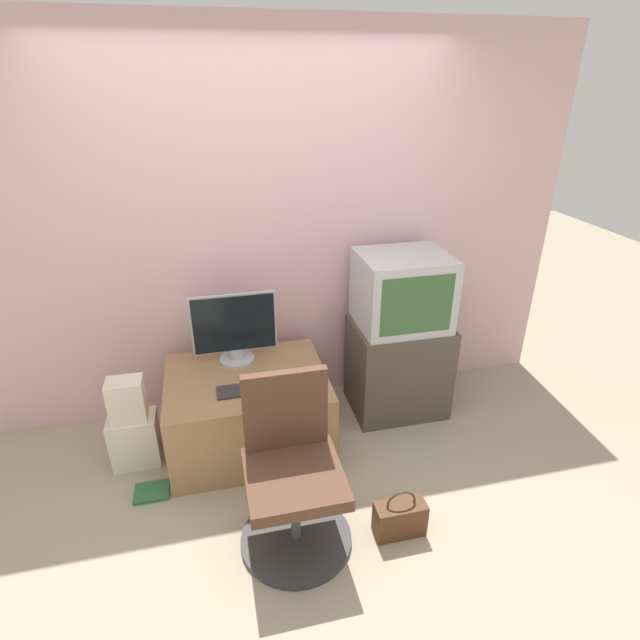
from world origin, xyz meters
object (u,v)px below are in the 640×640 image
handbag (400,518)px  book (152,492)px  crt_tv (402,291)px  office_chair (293,478)px  main_monitor (235,329)px  mouse (287,382)px  cardboard_box_lower (135,440)px  keyboard (247,390)px

handbag → book: handbag is taller
crt_tv → office_chair: (-0.95, -0.99, -0.56)m
main_monitor → crt_tv: 1.16m
mouse → crt_tv: crt_tv is taller
office_chair → handbag: office_chair is taller
crt_tv → handbag: 1.45m
main_monitor → mouse: size_ratio=7.98×
crt_tv → cardboard_box_lower: crt_tv is taller
main_monitor → keyboard: 0.45m
keyboard → handbag: bearing=-47.4°
cardboard_box_lower → office_chair: bearing=-41.9°
keyboard → book: keyboard is taller
book → cardboard_box_lower: bearing=107.6°
mouse → crt_tv: (0.86, 0.33, 0.40)m
office_chair → keyboard: bearing=103.9°
mouse → handbag: mouse is taller
office_chair → handbag: 0.64m
cardboard_box_lower → handbag: cardboard_box_lower is taller
cardboard_box_lower → book: cardboard_box_lower is taller
keyboard → cardboard_box_lower: keyboard is taller
office_chair → cardboard_box_lower: 1.21m
main_monitor → crt_tv: bearing=-2.4°
mouse → book: mouse is taller
mouse → crt_tv: size_ratio=0.12×
cardboard_box_lower → crt_tv: bearing=6.0°
keyboard → mouse: mouse is taller
main_monitor → office_chair: (0.19, -1.03, -0.37)m
mouse → cardboard_box_lower: mouse is taller
crt_tv → handbag: size_ratio=1.99×
handbag → crt_tv: bearing=70.5°
crt_tv → office_chair: size_ratio=0.64×
keyboard → handbag: size_ratio=1.21×
main_monitor → office_chair: main_monitor is taller
mouse → crt_tv: 1.01m
book → office_chair: bearing=-31.4°
main_monitor → cardboard_box_lower: size_ratio=1.62×
mouse → cardboard_box_lower: (-0.97, 0.13, -0.37)m
keyboard → mouse: bearing=1.8°
keyboard → book: 0.83m
crt_tv → cardboard_box_lower: bearing=-174.0°
crt_tv → office_chair: 1.48m
crt_tv → handbag: crt_tv is taller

